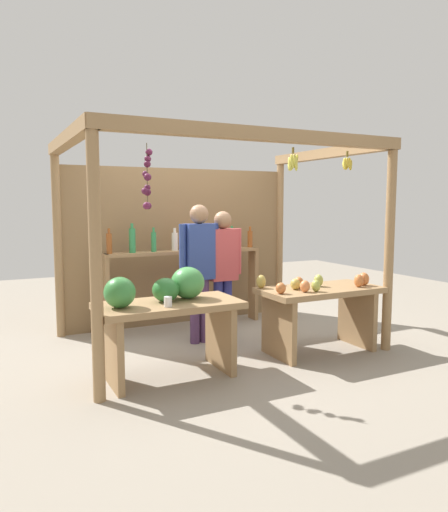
# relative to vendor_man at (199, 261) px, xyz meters

# --- Properties ---
(ground_plane) EXTENTS (12.00, 12.00, 0.00)m
(ground_plane) POSITION_rel_vendor_man_xyz_m (0.16, -0.08, -0.95)
(ground_plane) COLOR gray
(ground_plane) RESTS_ON ground
(market_stall) EXTENTS (3.23, 2.25, 2.28)m
(market_stall) POSITION_rel_vendor_man_xyz_m (0.16, 0.40, 0.40)
(market_stall) COLOR #99754C
(market_stall) RESTS_ON ground
(fruit_counter_left) EXTENTS (1.31, 0.64, 1.00)m
(fruit_counter_left) POSITION_rel_vendor_man_xyz_m (-0.71, -0.87, -0.31)
(fruit_counter_left) COLOR #99754C
(fruit_counter_left) RESTS_ON ground
(fruit_counter_right) EXTENTS (1.31, 0.64, 0.85)m
(fruit_counter_right) POSITION_rel_vendor_man_xyz_m (1.01, -0.89, -0.41)
(fruit_counter_right) COLOR #99754C
(fruit_counter_right) RESTS_ON ground
(bottle_shelf_unit) EXTENTS (2.07, 0.22, 1.36)m
(bottle_shelf_unit) POSITION_rel_vendor_man_xyz_m (0.10, 0.72, -0.13)
(bottle_shelf_unit) COLOR #99754C
(bottle_shelf_unit) RESTS_ON ground
(vendor_man) EXTENTS (0.48, 0.21, 1.58)m
(vendor_man) POSITION_rel_vendor_man_xyz_m (0.00, 0.00, 0.00)
(vendor_man) COLOR #50335D
(vendor_man) RESTS_ON ground
(vendor_woman) EXTENTS (0.48, 0.20, 1.51)m
(vendor_woman) POSITION_rel_vendor_man_xyz_m (0.30, 0.01, -0.05)
(vendor_woman) COLOR navy
(vendor_woman) RESTS_ON ground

